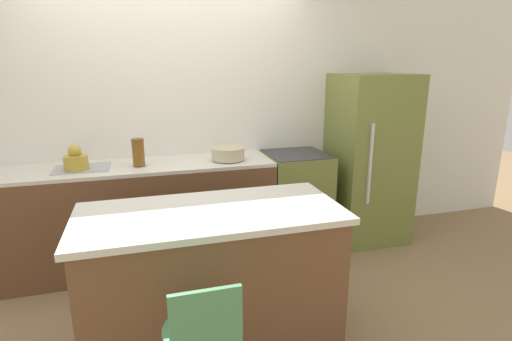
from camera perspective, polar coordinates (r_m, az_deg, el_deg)
name	(u,v)px	position (r m, az deg, el deg)	size (l,w,h in m)	color
ground_plane	(186,275)	(3.65, -10.00, -14.48)	(14.00, 14.00, 0.00)	#8E704C
wall_back	(171,117)	(3.85, -12.00, 7.51)	(8.00, 0.06, 2.60)	white
back_counter	(139,216)	(3.73, -16.42, -6.26)	(2.39, 0.59, 0.95)	brown
kitchen_island	(213,280)	(2.61, -6.18, -15.29)	(1.58, 0.73, 0.94)	brown
oven_range	(295,200)	(3.99, 5.64, -4.23)	(0.58, 0.60, 0.95)	olive
refrigerator	(369,159)	(4.21, 15.85, 1.57)	(0.73, 0.67, 1.69)	olive
kettle	(76,160)	(3.56, -24.36, 1.36)	(0.19, 0.19, 0.20)	#B29333
mixing_bowl	(228,153)	(3.60, -4.02, 2.46)	(0.29, 0.29, 0.11)	#C1B28E
canister_jar	(138,152)	(3.51, -16.47, 2.53)	(0.11, 0.11, 0.23)	brown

